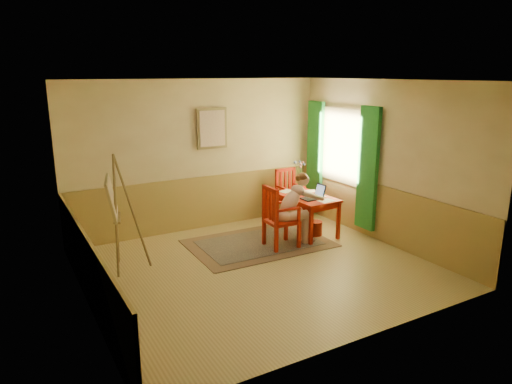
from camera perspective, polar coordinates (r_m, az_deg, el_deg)
room at (r=6.76m, az=0.46°, el=1.60°), size 5.04×4.54×2.84m
wainscot at (r=7.68m, az=-2.54°, el=-3.81°), size 5.00×4.50×1.00m
window at (r=9.03m, az=10.32°, el=4.28°), size 0.12×2.01×2.20m
wall_portrait at (r=8.73m, az=-5.43°, el=7.79°), size 0.60×0.05×0.76m
rug at (r=8.17m, az=0.36°, el=-6.29°), size 2.43×1.65×0.02m
table at (r=8.55m, az=6.15°, el=-1.05°), size 0.77×1.23×0.72m
chair_left at (r=7.84m, az=2.80°, el=-3.12°), size 0.51×0.49×1.08m
chair_back at (r=9.36m, az=4.11°, el=-0.35°), size 0.46×0.48×1.04m
figure at (r=7.95m, az=4.72°, el=-1.72°), size 0.93×0.41×1.26m
laptop at (r=8.35m, az=7.17°, el=-0.46°), size 0.42×0.26×0.25m
papers at (r=8.61m, az=6.59°, el=-0.31°), size 0.70×1.17×0.00m
vase at (r=8.97m, az=5.47°, el=1.98°), size 0.20×0.28×0.56m
wastebasket at (r=8.59m, az=7.29°, el=-4.46°), size 0.34×0.34×0.27m
easel at (r=7.12m, az=-17.01°, el=-1.24°), size 0.67×0.80×1.78m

